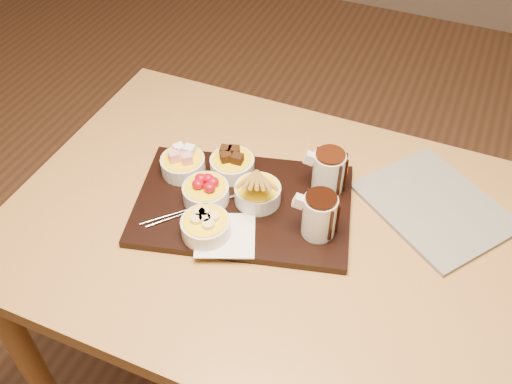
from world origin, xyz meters
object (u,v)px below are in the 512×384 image
at_px(bowl_strawberries, 206,193).
at_px(dining_table, 287,256).
at_px(pitcher_milk_chocolate, 328,172).
at_px(serving_board, 243,205).
at_px(newspaper, 434,206).
at_px(pitcher_dark_chocolate, 319,216).

bearing_deg(bowl_strawberries, dining_table, 3.85).
bearing_deg(bowl_strawberries, pitcher_milk_chocolate, 30.83).
height_order(bowl_strawberries, pitcher_milk_chocolate, pitcher_milk_chocolate).
bearing_deg(pitcher_milk_chocolate, serving_board, -158.20).
xyz_separation_m(serving_board, pitcher_milk_chocolate, (0.15, 0.11, 0.06)).
height_order(pitcher_milk_chocolate, newspaper, pitcher_milk_chocolate).
distance_m(dining_table, serving_board, 0.16).
relative_size(pitcher_milk_chocolate, newspaper, 0.32).
distance_m(bowl_strawberries, pitcher_milk_chocolate, 0.27).
height_order(dining_table, serving_board, serving_board).
height_order(serving_board, bowl_strawberries, bowl_strawberries).
height_order(pitcher_dark_chocolate, pitcher_milk_chocolate, same).
distance_m(bowl_strawberries, newspaper, 0.50).
relative_size(serving_board, newspaper, 1.54).
height_order(bowl_strawberries, pitcher_dark_chocolate, pitcher_dark_chocolate).
bearing_deg(pitcher_dark_chocolate, dining_table, 161.27).
bearing_deg(serving_board, pitcher_milk_chocolate, 21.80).
xyz_separation_m(dining_table, bowl_strawberries, (-0.19, -0.01, 0.14)).
bearing_deg(dining_table, serving_board, 173.74).
height_order(serving_board, newspaper, serving_board).
height_order(dining_table, newspaper, newspaper).
distance_m(dining_table, pitcher_dark_chocolate, 0.18).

